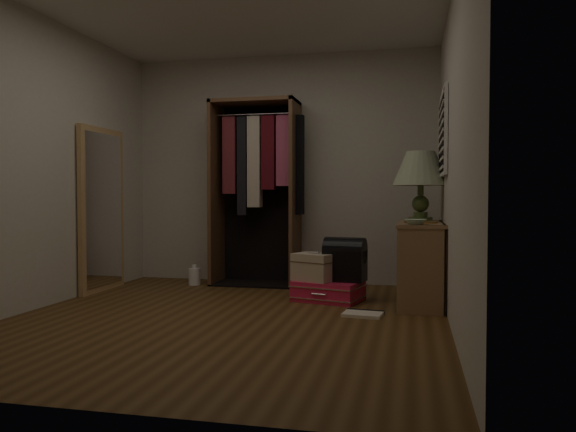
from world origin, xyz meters
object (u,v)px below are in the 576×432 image
(black_bag, at_px, (345,258))
(white_jug, at_px, (194,276))
(pink_suitcase, at_px, (328,291))
(train_case, at_px, (314,267))
(console_bookshelf, at_px, (420,261))
(open_wardrobe, at_px, (259,176))
(floor_mirror, at_px, (102,210))
(table_lamp, at_px, (421,170))

(black_bag, height_order, white_jug, black_bag)
(pink_suitcase, xyz_separation_m, train_case, (-0.13, -0.03, 0.23))
(console_bookshelf, xyz_separation_m, pink_suitcase, (-0.85, -0.09, -0.30))
(open_wardrobe, height_order, white_jug, open_wardrobe)
(floor_mirror, height_order, train_case, floor_mirror)
(pink_suitcase, relative_size, black_bag, 1.72)
(console_bookshelf, height_order, train_case, console_bookshelf)
(table_lamp, bearing_deg, black_bag, -157.33)
(open_wardrobe, distance_m, train_case, 1.45)
(train_case, distance_m, table_lamp, 1.39)
(floor_mirror, relative_size, pink_suitcase, 2.38)
(console_bookshelf, height_order, pink_suitcase, console_bookshelf)
(console_bookshelf, relative_size, train_case, 2.45)
(train_case, relative_size, table_lamp, 0.66)
(pink_suitcase, bearing_deg, black_bag, 23.87)
(train_case, bearing_deg, pink_suitcase, 34.89)
(open_wardrobe, relative_size, pink_suitcase, 2.87)
(open_wardrobe, height_order, train_case, open_wardrobe)
(pink_suitcase, xyz_separation_m, black_bag, (0.16, 0.03, 0.31))
(floor_mirror, relative_size, table_lamp, 2.47)
(train_case, xyz_separation_m, black_bag, (0.28, 0.05, 0.08))
(console_bookshelf, height_order, floor_mirror, floor_mirror)
(open_wardrobe, xyz_separation_m, floor_mirror, (-1.49, -0.77, -0.36))
(open_wardrobe, xyz_separation_m, black_bag, (1.06, -0.79, -0.81))
(pink_suitcase, bearing_deg, console_bookshelf, 20.51)
(white_jug, bearing_deg, table_lamp, -6.95)
(table_lamp, bearing_deg, white_jug, 173.05)
(white_jug, bearing_deg, console_bookshelf, -12.15)
(open_wardrobe, xyz_separation_m, white_jug, (-0.69, -0.21, -1.11))
(white_jug, bearing_deg, pink_suitcase, -21.02)
(open_wardrobe, bearing_deg, table_lamp, -16.02)
(console_bookshelf, distance_m, black_bag, 0.69)
(console_bookshelf, relative_size, pink_suitcase, 1.57)
(console_bookshelf, height_order, open_wardrobe, open_wardrobe)
(console_bookshelf, bearing_deg, black_bag, -174.83)
(console_bookshelf, bearing_deg, white_jug, 167.85)
(console_bookshelf, bearing_deg, train_case, -173.36)
(table_lamp, bearing_deg, open_wardrobe, 163.98)
(open_wardrobe, bearing_deg, black_bag, -36.82)
(floor_mirror, bearing_deg, black_bag, -0.55)
(console_bookshelf, xyz_separation_m, open_wardrobe, (-1.75, 0.73, 0.82))
(floor_mirror, bearing_deg, pink_suitcase, -1.20)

